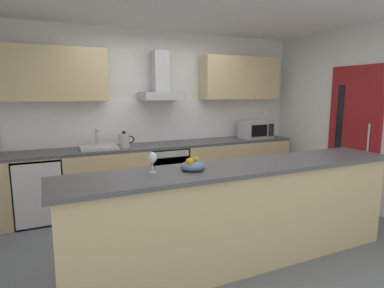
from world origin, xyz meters
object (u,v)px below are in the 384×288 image
(microwave, at_px, (256,129))
(fruit_bowl, at_px, (193,165))
(oven, at_px, (165,173))
(refrigerator, at_px, (39,189))
(wine_glass, at_px, (152,158))
(sink, at_px, (98,147))
(range_hood, at_px, (161,85))
(kettle, at_px, (124,140))

(microwave, distance_m, fruit_bowl, 2.87)
(oven, bearing_deg, refrigerator, -179.91)
(microwave, height_order, wine_glass, microwave)
(wine_glass, bearing_deg, oven, 67.15)
(sink, relative_size, fruit_bowl, 2.27)
(oven, height_order, sink, sink)
(wine_glass, bearing_deg, sink, 94.72)
(refrigerator, xyz_separation_m, sink, (0.78, 0.01, 0.50))
(microwave, bearing_deg, range_hood, 174.51)
(microwave, relative_size, fruit_bowl, 2.27)
(oven, distance_m, kettle, 0.82)
(refrigerator, height_order, kettle, kettle)
(refrigerator, distance_m, sink, 0.93)
(sink, bearing_deg, microwave, -0.85)
(microwave, bearing_deg, oven, 179.03)
(oven, bearing_deg, wine_glass, -112.85)
(microwave, height_order, range_hood, range_hood)
(oven, relative_size, range_hood, 1.11)
(sink, bearing_deg, oven, -0.65)
(range_hood, xyz_separation_m, wine_glass, (-0.81, -2.05, -0.67))
(sink, relative_size, range_hood, 0.69)
(sink, distance_m, wine_glass, 1.94)
(kettle, bearing_deg, sink, 172.75)
(sink, height_order, wine_glass, wine_glass)
(sink, height_order, kettle, sink)
(sink, distance_m, kettle, 0.36)
(oven, xyz_separation_m, sink, (-0.97, 0.01, 0.47))
(oven, xyz_separation_m, kettle, (-0.62, -0.03, 0.55))
(microwave, height_order, kettle, microwave)
(refrigerator, bearing_deg, sink, 1.01)
(kettle, xyz_separation_m, fruit_bowl, (0.16, -1.95, 0.03))
(sink, distance_m, fruit_bowl, 2.06)
(range_hood, height_order, wine_glass, range_hood)
(sink, xyz_separation_m, kettle, (0.35, -0.04, 0.08))
(fruit_bowl, bearing_deg, oven, 77.00)
(refrigerator, height_order, sink, sink)
(sink, xyz_separation_m, fruit_bowl, (0.51, -2.00, 0.11))
(refrigerator, height_order, wine_glass, wine_glass)
(range_hood, bearing_deg, microwave, -5.49)
(refrigerator, bearing_deg, fruit_bowl, -56.94)
(fruit_bowl, bearing_deg, sink, 104.30)
(refrigerator, bearing_deg, oven, 0.09)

